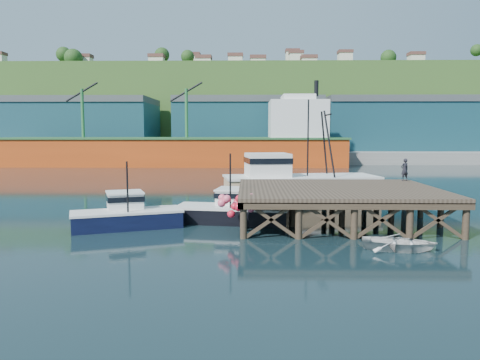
{
  "coord_description": "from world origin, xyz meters",
  "views": [
    {
      "loc": [
        0.03,
        -28.48,
        5.5
      ],
      "look_at": [
        -0.5,
        2.0,
        2.37
      ],
      "focal_mm": 35.0,
      "sensor_mm": 36.0,
      "label": 1
    }
  ],
  "objects_px": {
    "boat_black": "(233,209)",
    "boat_navy": "(127,214)",
    "dinghy": "(399,243)",
    "dockworker": "(405,170)",
    "trawler": "(297,181)"
  },
  "relations": [
    {
      "from": "boat_black",
      "to": "dockworker",
      "type": "xyz_separation_m",
      "value": [
        11.77,
        4.08,
        2.12
      ]
    },
    {
      "from": "boat_navy",
      "to": "boat_black",
      "type": "xyz_separation_m",
      "value": [
        6.15,
        1.78,
        -0.0
      ]
    },
    {
      "from": "trawler",
      "to": "dockworker",
      "type": "bearing_deg",
      "value": -41.07
    },
    {
      "from": "dinghy",
      "to": "boat_black",
      "type": "bearing_deg",
      "value": 63.64
    },
    {
      "from": "boat_black",
      "to": "dinghy",
      "type": "xyz_separation_m",
      "value": [
        7.97,
        -6.86,
        -0.43
      ]
    },
    {
      "from": "dinghy",
      "to": "trawler",
      "type": "bearing_deg",
      "value": 26.11
    },
    {
      "from": "boat_navy",
      "to": "dockworker",
      "type": "height_order",
      "value": "boat_navy"
    },
    {
      "from": "boat_navy",
      "to": "dinghy",
      "type": "height_order",
      "value": "boat_navy"
    },
    {
      "from": "boat_black",
      "to": "trawler",
      "type": "xyz_separation_m",
      "value": [
        4.79,
        8.44,
        0.87
      ]
    },
    {
      "from": "boat_black",
      "to": "boat_navy",
      "type": "bearing_deg",
      "value": -155.16
    },
    {
      "from": "boat_navy",
      "to": "boat_black",
      "type": "height_order",
      "value": "boat_black"
    },
    {
      "from": "boat_navy",
      "to": "trawler",
      "type": "height_order",
      "value": "trawler"
    },
    {
      "from": "boat_navy",
      "to": "boat_black",
      "type": "distance_m",
      "value": 6.4
    },
    {
      "from": "trawler",
      "to": "dockworker",
      "type": "height_order",
      "value": "trawler"
    },
    {
      "from": "dockworker",
      "to": "boat_navy",
      "type": "bearing_deg",
      "value": -1.62
    }
  ]
}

